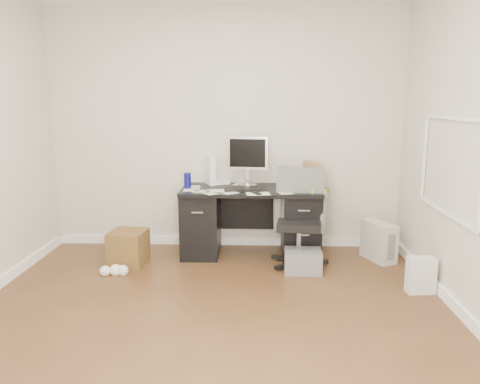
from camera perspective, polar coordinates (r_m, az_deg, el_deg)
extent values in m
plane|color=#4D2E18|center=(3.77, -3.80, -15.62)|extent=(4.00, 4.00, 0.00)
cube|color=beige|center=(5.37, -1.82, 7.49)|extent=(4.00, 0.02, 2.70)
cube|color=beige|center=(1.44, -12.59, -3.29)|extent=(4.00, 0.02, 2.70)
cube|color=white|center=(5.59, -1.75, -5.94)|extent=(4.00, 0.03, 0.10)
cube|color=white|center=(4.07, 26.19, -13.94)|extent=(0.03, 4.00, 0.10)
cube|color=black|center=(5.09, 1.33, 0.24)|extent=(1.50, 0.70, 0.04)
cube|color=black|center=(5.21, -4.76, -3.77)|extent=(0.40, 0.60, 0.71)
cube|color=black|center=(5.20, 7.40, -3.87)|extent=(0.40, 0.60, 0.71)
cube|color=black|center=(5.47, 1.37, -1.93)|extent=(0.70, 0.03, 0.51)
cube|color=black|center=(4.96, 0.71, 0.35)|extent=(0.47, 0.21, 0.03)
sphere|color=#B6B6BB|center=(5.04, 6.61, 0.60)|extent=(0.06, 0.06, 0.05)
cylinder|color=#171698|center=(5.09, -6.42, 1.39)|extent=(0.10, 0.10, 0.17)
cube|color=white|center=(5.34, -3.78, 2.78)|extent=(0.23, 0.32, 0.34)
cube|color=#967648|center=(5.20, 8.72, 2.16)|extent=(0.21, 0.27, 0.28)
cube|color=yellow|center=(4.99, 9.27, 0.33)|extent=(0.22, 0.26, 0.04)
cube|color=#AFA99E|center=(5.25, 16.55, -5.79)|extent=(0.33, 0.45, 0.41)
cube|color=silver|center=(4.52, 21.17, -9.44)|extent=(0.26, 0.20, 0.33)
cube|color=#4D2E17|center=(5.06, -13.44, -6.60)|extent=(0.39, 0.39, 0.35)
cube|color=#5E5E63|center=(4.78, 7.68, -8.33)|extent=(0.38, 0.32, 0.22)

